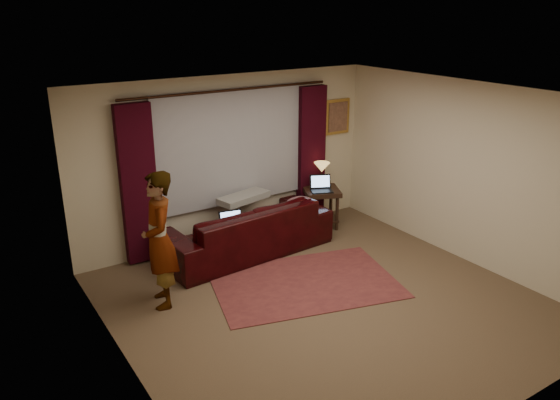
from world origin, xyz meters
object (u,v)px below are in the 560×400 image
object	(u,v)px
laptop_sofa	(233,222)
tiffany_lamp	(322,175)
end_table	(321,208)
person	(159,240)
sofa	(246,220)
laptop_table	(322,184)

from	to	relation	value
laptop_sofa	tiffany_lamp	bearing A→B (deg)	25.59
end_table	person	distance (m)	3.39
person	tiffany_lamp	bearing A→B (deg)	121.70
end_table	tiffany_lamp	world-z (taller)	tiffany_lamp
tiffany_lamp	person	xyz separation A→B (m)	(-3.27, -1.05, -0.01)
sofa	end_table	size ratio (longest dim) A/B	3.94
tiffany_lamp	laptop_table	world-z (taller)	tiffany_lamp
end_table	laptop_table	world-z (taller)	laptop_table
tiffany_lamp	person	size ratio (longest dim) A/B	0.25
laptop_sofa	laptop_table	xyz separation A→B (m)	(1.85, 0.35, 0.14)
end_table	tiffany_lamp	distance (m)	0.56
end_table	laptop_table	size ratio (longest dim) A/B	1.74
sofa	laptop_sofa	xyz separation A→B (m)	(-0.34, -0.23, 0.12)
laptop_sofa	end_table	bearing A→B (deg)	23.56
laptop_sofa	laptop_table	bearing A→B (deg)	21.21
end_table	laptop_table	bearing A→B (deg)	-128.24
laptop_sofa	person	world-z (taller)	person
laptop_sofa	person	size ratio (longest dim) A/B	0.21
end_table	laptop_sofa	bearing A→B (deg)	-166.85
sofa	person	distance (m)	1.82
person	laptop_table	bearing A→B (deg)	119.32
sofa	person	size ratio (longest dim) A/B	1.51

